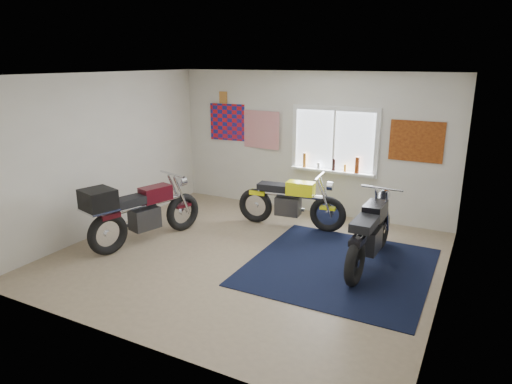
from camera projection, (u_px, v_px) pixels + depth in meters
The scene contains 10 objects.
ground at pixel (248, 256), 6.97m from camera, with size 5.50×5.50×0.00m, color #9E896B.
room_shell at pixel (247, 151), 6.51m from camera, with size 5.50×5.50×5.50m.
navy_rug at pixel (339, 266), 6.62m from camera, with size 2.50×2.60×0.01m, color black.
window_assembly at pixel (334, 145), 8.47m from camera, with size 1.66×0.17×1.26m.
oil_bottles at pixel (336, 164), 8.47m from camera, with size 1.10×0.09×0.30m.
flag_display at pixel (223, 97), 9.32m from camera, with size 1.60×0.10×1.17m.
triumph_poster at pixel (416, 141), 7.79m from camera, with size 0.90×0.03×0.70m, color #A54C14.
yellow_triumph at pixel (290, 203), 8.10m from camera, with size 1.99×0.60×1.00m.
black_chrome_bike at pixel (370, 235), 6.56m from camera, with size 0.63×2.06×1.06m.
maroon_tourer at pixel (138, 212), 7.29m from camera, with size 0.96×2.09×1.07m.
Camera 1 is at (3.07, -5.63, 2.89)m, focal length 32.00 mm.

